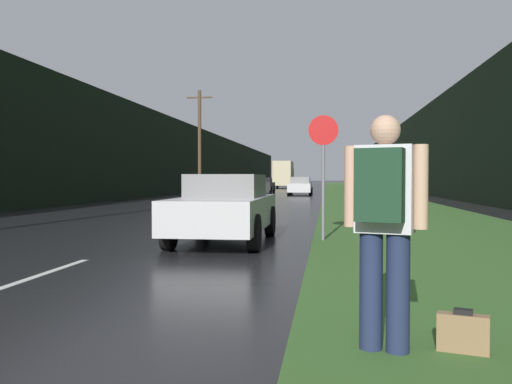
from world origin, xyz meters
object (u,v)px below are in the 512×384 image
Objects in this scene: hitchhiker_with_backpack at (384,218)px; car_oncoming at (262,185)px; car_passing_far at (300,186)px; suitcase at (463,334)px; car_passing_near at (225,207)px; delivery_truck at (284,174)px; stop_sign at (323,165)px.

hitchhiker_with_backpack is 0.43× the size of car_oncoming.
suitcase is at bearing 94.72° from car_passing_far.
car_passing_near is 0.59× the size of delivery_truck.
suitcase is 0.05× the size of delivery_truck.
car_oncoming is (-6.85, 43.55, 0.57)m from suitcase.
car_oncoming is at bearing -53.45° from car_passing_far.
suitcase is 67.94m from delivery_truck.
car_oncoming is at bearing -84.28° from car_passing_near.
suitcase is at bearing -84.21° from delivery_truck.
car_passing_near is 0.95× the size of car_passing_far.
car_passing_far is at bearing 111.09° from suitcase.
car_passing_near is 36.75m from car_oncoming.
car_passing_near is at bearing 126.47° from hitchhiker_with_backpack.
car_passing_near is at bearing 130.90° from suitcase.
stop_sign is at bearing 110.36° from hitchhiker_with_backpack.
hitchhiker_with_backpack is 0.24× the size of delivery_truck.
delivery_truck is (-3.66, 60.59, 1.14)m from car_passing_near.
stop_sign is at bearing -81.00° from car_oncoming.
suitcase is 0.09× the size of car_passing_near.
delivery_truck is at bearing -86.54° from car_passing_near.
stop_sign is 0.36× the size of delivery_truck.
suitcase is (0.61, 0.07, -0.89)m from hitchhiker_with_backpack.
delivery_truck is (-5.72, 60.12, 0.24)m from stop_sign.
stop_sign is 60.39m from delivery_truck.
suitcase is at bearing -81.06° from car_oncoming.
stop_sign is 0.63× the size of car_oncoming.
car_passing_far reaches higher than car_oncoming.
car_passing_far is at bearing 110.19° from hitchhiker_with_backpack.
hitchhiker_with_backpack is at bearing -81.86° from car_oncoming.
car_passing_far is (-2.06, 31.16, -0.91)m from stop_sign.
car_oncoming is at bearing 99.00° from stop_sign.
car_passing_far reaches higher than suitcase.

